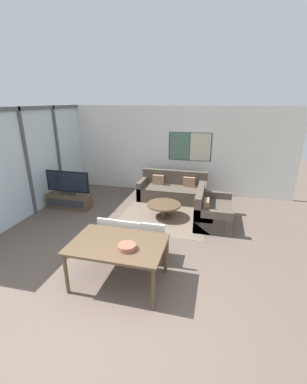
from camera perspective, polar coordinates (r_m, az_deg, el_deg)
The scene contains 14 objects.
ground_plane at distance 4.28m, azimuth -10.89°, elevation -24.11°, with size 24.00×24.00×0.00m, color brown.
wall_back at distance 8.49m, azimuth 4.25°, elevation 9.24°, with size 7.65×0.09×2.80m.
window_wall_left at distance 7.41m, azimuth -26.53°, elevation 6.70°, with size 0.07×5.48×2.80m.
area_rug at distance 6.90m, azimuth 2.26°, elevation -5.46°, with size 2.24×2.11×0.01m.
tv_console at distance 7.81m, azimuth -18.13°, elevation -1.81°, with size 1.23×0.48×0.41m.
television at distance 7.63m, azimuth -18.56°, elevation 1.99°, with size 1.30×0.20×0.67m.
sofa_main at distance 8.03m, azimuth 4.30°, elevation 0.31°, with size 2.06×0.89×0.86m.
sofa_side at distance 6.66m, azimuth 12.50°, elevation -4.33°, with size 0.89×1.45×0.86m.
coffee_table at distance 6.79m, azimuth 2.29°, elevation -3.35°, with size 0.89×0.89×0.37m.
dining_table at distance 4.31m, azimuth -7.90°, elevation -12.00°, with size 1.54×1.03×0.76m.
dining_chair_left at distance 5.15m, azimuth -9.28°, elevation -9.01°, with size 0.46×0.46×0.85m.
dining_chair_centre at distance 5.00m, azimuth -4.68°, elevation -9.76°, with size 0.46×0.46×0.85m.
dining_chair_right at distance 4.91m, azimuth 0.30°, elevation -10.26°, with size 0.46×0.46×0.85m.
fruit_bowl at distance 4.08m, azimuth -5.92°, elevation -11.98°, with size 0.28×0.28×0.08m.
Camera 1 is at (1.45, -2.75, 2.94)m, focal length 24.00 mm.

